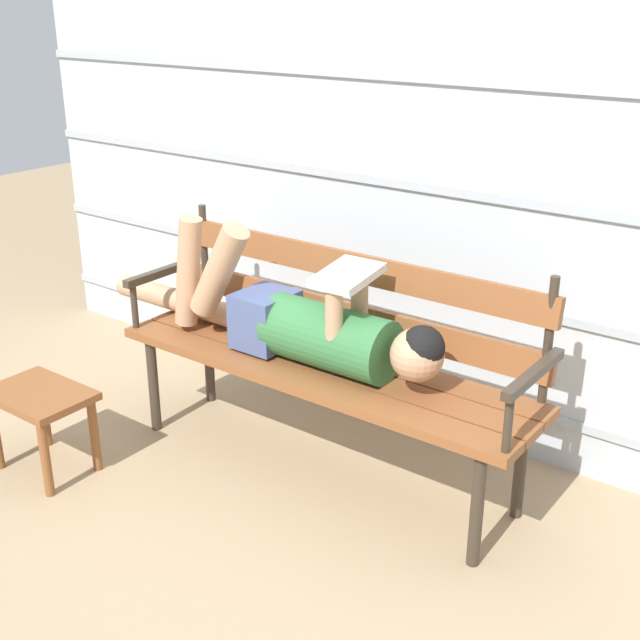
# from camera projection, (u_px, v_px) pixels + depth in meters

# --- Properties ---
(ground_plane) EXTENTS (12.00, 12.00, 0.00)m
(ground_plane) POSITION_uv_depth(u_px,v_px,m) (290.00, 489.00, 3.16)
(ground_plane) COLOR tan
(house_siding) EXTENTS (4.35, 0.08, 2.52)m
(house_siding) POSITION_uv_depth(u_px,v_px,m) (411.00, 131.00, 3.29)
(house_siding) COLOR #B2BCC6
(house_siding) RESTS_ON ground
(park_bench) EXTENTS (1.74, 0.45, 0.92)m
(park_bench) POSITION_uv_depth(u_px,v_px,m) (330.00, 346.00, 3.17)
(park_bench) COLOR brown
(park_bench) RESTS_ON ground
(reclining_person) EXTENTS (1.69, 0.26, 0.51)m
(reclining_person) POSITION_uv_depth(u_px,v_px,m) (298.00, 322.00, 3.14)
(reclining_person) COLOR #33703D
(footstool) EXTENTS (0.40, 0.28, 0.34)m
(footstool) POSITION_uv_depth(u_px,v_px,m) (41.00, 408.00, 3.20)
(footstool) COLOR brown
(footstool) RESTS_ON ground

